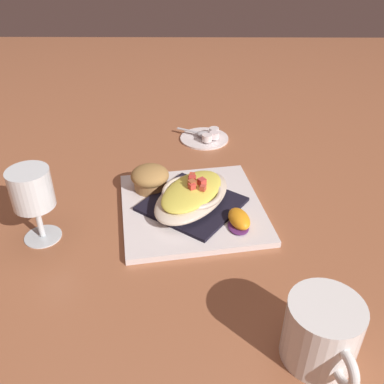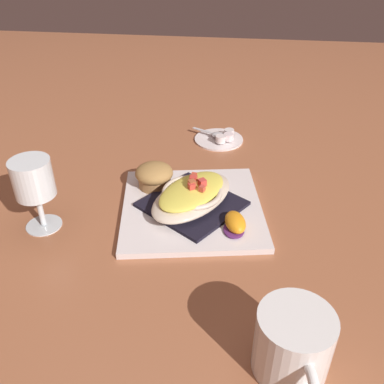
# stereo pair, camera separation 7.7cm
# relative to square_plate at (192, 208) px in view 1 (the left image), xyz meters

# --- Properties ---
(ground_plane) EXTENTS (2.60, 2.60, 0.00)m
(ground_plane) POSITION_rel_square_plate_xyz_m (0.00, 0.00, -0.01)
(ground_plane) COLOR #A15E3C
(square_plate) EXTENTS (0.30, 0.30, 0.01)m
(square_plate) POSITION_rel_square_plate_xyz_m (0.00, 0.00, 0.00)
(square_plate) COLOR white
(square_plate) RESTS_ON ground_plane
(folded_napkin) EXTENTS (0.22, 0.22, 0.01)m
(folded_napkin) POSITION_rel_square_plate_xyz_m (0.00, 0.00, 0.01)
(folded_napkin) COLOR black
(folded_napkin) RESTS_ON square_plate
(gratin_dish) EXTENTS (0.19, 0.22, 0.05)m
(gratin_dish) POSITION_rel_square_plate_xyz_m (-0.00, -0.00, 0.03)
(gratin_dish) COLOR beige
(gratin_dish) RESTS_ON folded_napkin
(muffin) EXTENTS (0.07, 0.07, 0.05)m
(muffin) POSITION_rel_square_plate_xyz_m (0.08, -0.06, 0.03)
(muffin) COLOR #A57444
(muffin) RESTS_ON square_plate
(orange_garnish) EXTENTS (0.05, 0.07, 0.03)m
(orange_garnish) POSITION_rel_square_plate_xyz_m (-0.08, 0.06, 0.02)
(orange_garnish) COLOR #55235E
(orange_garnish) RESTS_ON square_plate
(coffee_mug) EXTENTS (0.09, 0.12, 0.09)m
(coffee_mug) POSITION_rel_square_plate_xyz_m (-0.16, 0.31, 0.03)
(coffee_mug) COLOR white
(coffee_mug) RESTS_ON ground_plane
(stemmed_glass) EXTENTS (0.07, 0.07, 0.13)m
(stemmed_glass) POSITION_rel_square_plate_xyz_m (0.26, 0.08, 0.09)
(stemmed_glass) COLOR white
(stemmed_glass) RESTS_ON ground_plane
(creamer_saucer) EXTENTS (0.12, 0.12, 0.01)m
(creamer_saucer) POSITION_rel_square_plate_xyz_m (-0.03, -0.30, -0.00)
(creamer_saucer) COLOR white
(creamer_saucer) RESTS_ON ground_plane
(spoon) EXTENTS (0.09, 0.06, 0.01)m
(spoon) POSITION_rel_square_plate_xyz_m (-0.02, -0.30, 0.01)
(spoon) COLOR silver
(spoon) RESTS_ON creamer_saucer
(creamer_cup_0) EXTENTS (0.02, 0.02, 0.02)m
(creamer_cup_0) POSITION_rel_square_plate_xyz_m (-0.03, -0.27, 0.01)
(creamer_cup_0) COLOR white
(creamer_cup_0) RESTS_ON creamer_saucer
(creamer_cup_1) EXTENTS (0.02, 0.02, 0.02)m
(creamer_cup_1) POSITION_rel_square_plate_xyz_m (-0.05, -0.28, 0.01)
(creamer_cup_1) COLOR white
(creamer_cup_1) RESTS_ON creamer_saucer
(creamer_cup_2) EXTENTS (0.02, 0.02, 0.02)m
(creamer_cup_2) POSITION_rel_square_plate_xyz_m (-0.05, -0.31, 0.01)
(creamer_cup_2) COLOR silver
(creamer_cup_2) RESTS_ON creamer_saucer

